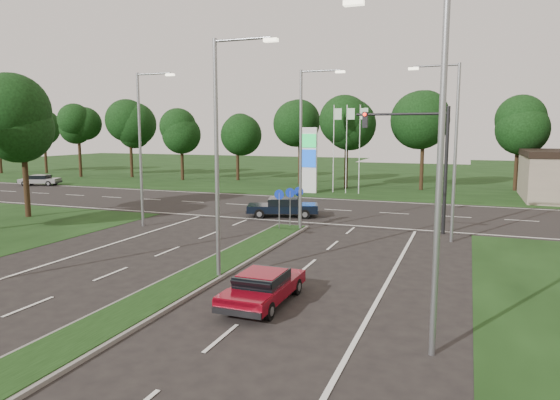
% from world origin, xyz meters
% --- Properties ---
extents(ground, '(160.00, 160.00, 0.00)m').
position_xyz_m(ground, '(0.00, 0.00, 0.00)').
color(ground, black).
rests_on(ground, ground).
extents(verge_far, '(160.00, 50.00, 0.02)m').
position_xyz_m(verge_far, '(0.00, 55.00, 0.00)').
color(verge_far, black).
rests_on(verge_far, ground).
extents(cross_road, '(160.00, 12.00, 0.02)m').
position_xyz_m(cross_road, '(0.00, 24.00, 0.00)').
color(cross_road, black).
rests_on(cross_road, ground).
extents(median_kerb, '(2.00, 26.00, 0.12)m').
position_xyz_m(median_kerb, '(0.00, 4.00, 0.06)').
color(median_kerb, slate).
rests_on(median_kerb, ground).
extents(streetlight_median_near, '(2.53, 0.22, 9.00)m').
position_xyz_m(streetlight_median_near, '(1.00, 6.00, 5.08)').
color(streetlight_median_near, gray).
rests_on(streetlight_median_near, ground).
extents(streetlight_median_far, '(2.53, 0.22, 9.00)m').
position_xyz_m(streetlight_median_far, '(1.00, 16.00, 5.08)').
color(streetlight_median_far, gray).
rests_on(streetlight_median_far, ground).
extents(streetlight_left_far, '(2.53, 0.22, 9.00)m').
position_xyz_m(streetlight_left_far, '(-8.30, 14.00, 5.08)').
color(streetlight_left_far, gray).
rests_on(streetlight_left_far, ground).
extents(streetlight_right_far, '(2.53, 0.22, 9.00)m').
position_xyz_m(streetlight_right_far, '(8.80, 16.00, 5.08)').
color(streetlight_right_far, gray).
rests_on(streetlight_right_far, ground).
extents(streetlight_right_near, '(2.53, 0.22, 9.00)m').
position_xyz_m(streetlight_right_near, '(8.80, 2.00, 5.08)').
color(streetlight_right_near, gray).
rests_on(streetlight_right_near, ground).
extents(traffic_signal, '(5.10, 0.42, 7.00)m').
position_xyz_m(traffic_signal, '(7.19, 18.00, 4.65)').
color(traffic_signal, black).
rests_on(traffic_signal, ground).
extents(median_signs, '(1.16, 1.76, 2.38)m').
position_xyz_m(median_signs, '(0.00, 16.40, 1.71)').
color(median_signs, gray).
rests_on(median_signs, ground).
extents(gas_pylon, '(5.80, 1.26, 8.00)m').
position_xyz_m(gas_pylon, '(-3.79, 33.05, 3.20)').
color(gas_pylon, silver).
rests_on(gas_pylon, ground).
extents(tree_left_far, '(5.20, 5.20, 8.86)m').
position_xyz_m(tree_left_far, '(-17.90, 13.93, 6.11)').
color(tree_left_far, black).
rests_on(tree_left_far, ground).
extents(treeline_far, '(6.00, 6.00, 9.90)m').
position_xyz_m(treeline_far, '(0.10, 39.93, 6.83)').
color(treeline_far, black).
rests_on(treeline_far, ground).
extents(red_sedan, '(1.67, 3.99, 1.09)m').
position_xyz_m(red_sedan, '(3.50, 3.98, 0.59)').
color(red_sedan, maroon).
rests_on(red_sedan, ground).
extents(navy_sedan, '(4.97, 3.21, 1.27)m').
position_xyz_m(navy_sedan, '(-1.74, 20.01, 0.68)').
color(navy_sedan, black).
rests_on(navy_sedan, ground).
extents(far_car_a, '(4.23, 2.92, 1.12)m').
position_xyz_m(far_car_a, '(-32.24, 29.01, 0.60)').
color(far_car_a, gray).
rests_on(far_car_a, ground).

